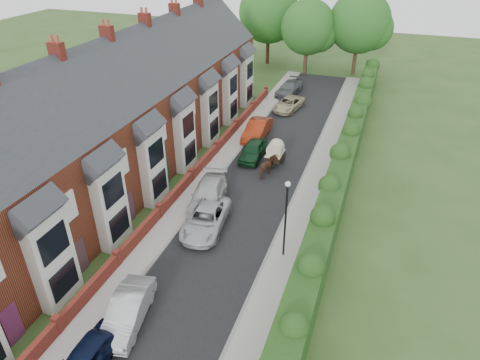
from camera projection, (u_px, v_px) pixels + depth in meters
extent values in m
plane|color=#2D4C1E|center=(204.00, 288.00, 23.14)|extent=(140.00, 140.00, 0.00)
cube|color=black|center=(256.00, 186.00, 32.18)|extent=(6.00, 58.00, 0.02)
cube|color=#9B9893|center=(310.00, 195.00, 30.98)|extent=(2.20, 58.00, 0.12)
cube|color=#9B9893|center=(209.00, 177.00, 33.25)|extent=(1.70, 58.00, 0.12)
cube|color=gray|center=(296.00, 192.00, 31.28)|extent=(0.18, 58.00, 0.13)
cube|color=gray|center=(219.00, 178.00, 33.02)|extent=(0.18, 58.00, 0.13)
cube|color=#163410|center=(337.00, 185.00, 29.85)|extent=(1.50, 58.00, 2.50)
cube|color=brown|center=(122.00, 132.00, 32.70)|extent=(8.00, 40.00, 6.50)
cube|color=#2C2E34|center=(116.00, 91.00, 31.03)|extent=(8.00, 40.20, 8.00)
cube|color=#3F2D2D|center=(12.00, 324.00, 19.74)|extent=(0.08, 0.90, 2.10)
cube|color=white|center=(53.00, 260.00, 21.20)|extent=(0.70, 2.40, 5.20)
cube|color=black|center=(64.00, 280.00, 21.71)|extent=(0.06, 1.80, 1.60)
cube|color=black|center=(54.00, 243.00, 20.47)|extent=(0.06, 1.80, 1.60)
cube|color=#2C2E34|center=(36.00, 210.00, 19.70)|extent=(1.70, 2.60, 1.70)
cube|color=#3F2D2D|center=(81.00, 256.00, 23.78)|extent=(0.08, 0.90, 2.10)
cube|color=white|center=(67.00, 208.00, 21.97)|extent=(0.12, 1.20, 1.60)
cube|color=white|center=(111.00, 207.00, 25.24)|extent=(0.70, 2.40, 5.20)
cube|color=black|center=(120.00, 224.00, 25.75)|extent=(0.06, 1.80, 1.60)
cube|color=black|center=(114.00, 191.00, 24.52)|extent=(0.06, 1.80, 1.60)
cube|color=#2C2E34|center=(101.00, 162.00, 23.74)|extent=(1.70, 2.60, 1.70)
cube|color=#3F2D2D|center=(129.00, 208.00, 27.82)|extent=(0.08, 0.90, 2.10)
cube|color=white|center=(121.00, 164.00, 26.02)|extent=(0.12, 1.20, 1.60)
cube|color=white|center=(153.00, 168.00, 29.28)|extent=(0.70, 2.40, 5.20)
cube|color=black|center=(160.00, 183.00, 29.79)|extent=(0.06, 1.80, 1.60)
cube|color=black|center=(156.00, 153.00, 28.56)|extent=(0.06, 1.80, 1.60)
cube|color=#2C2E34|center=(146.00, 127.00, 27.78)|extent=(1.70, 2.60, 1.70)
cube|color=#3F2D2D|center=(166.00, 172.00, 31.87)|extent=(0.08, 0.90, 2.10)
cube|color=white|center=(161.00, 132.00, 30.06)|extent=(0.12, 1.20, 1.60)
cube|color=white|center=(185.00, 138.00, 33.33)|extent=(0.70, 2.40, 5.20)
cube|color=black|center=(190.00, 152.00, 33.84)|extent=(0.06, 1.80, 1.60)
cube|color=black|center=(188.00, 124.00, 32.60)|extent=(0.06, 1.80, 1.60)
cube|color=#2C2E34|center=(181.00, 101.00, 31.83)|extent=(1.70, 2.60, 1.70)
cube|color=#3F2D2D|center=(194.00, 144.00, 35.91)|extent=(0.08, 0.90, 2.10)
cube|color=white|center=(191.00, 107.00, 34.10)|extent=(0.12, 1.20, 1.60)
cube|color=white|center=(210.00, 115.00, 37.37)|extent=(0.70, 2.40, 5.20)
cube|color=black|center=(214.00, 128.00, 37.88)|extent=(0.06, 1.80, 1.60)
cube|color=black|center=(214.00, 102.00, 36.65)|extent=(0.06, 1.80, 1.60)
cube|color=#2C2E34|center=(207.00, 81.00, 35.87)|extent=(1.70, 2.60, 1.70)
cube|color=#3F2D2D|center=(216.00, 122.00, 39.95)|extent=(0.08, 0.90, 2.10)
cube|color=white|center=(215.00, 88.00, 38.15)|extent=(0.12, 1.20, 1.60)
cube|color=white|center=(230.00, 96.00, 41.41)|extent=(0.70, 2.40, 5.20)
cube|color=black|center=(234.00, 108.00, 41.93)|extent=(0.06, 1.80, 1.60)
cube|color=black|center=(234.00, 85.00, 40.69)|extent=(0.06, 1.80, 1.60)
cube|color=#2C2E34|center=(228.00, 65.00, 39.91)|extent=(1.70, 2.60, 1.70)
cube|color=#3F2D2D|center=(235.00, 104.00, 44.00)|extent=(0.08, 0.90, 2.10)
cube|color=white|center=(234.00, 72.00, 42.19)|extent=(0.12, 1.20, 1.60)
cube|color=white|center=(247.00, 81.00, 45.46)|extent=(0.70, 2.40, 5.20)
cube|color=black|center=(250.00, 92.00, 45.97)|extent=(0.06, 1.80, 1.60)
cube|color=black|center=(250.00, 70.00, 44.73)|extent=(0.06, 1.80, 1.60)
cube|color=#2C2E34|center=(245.00, 52.00, 43.96)|extent=(1.70, 2.60, 1.70)
cube|color=#3F2D2D|center=(250.00, 89.00, 48.04)|extent=(0.08, 0.90, 2.10)
cube|color=white|center=(250.00, 59.00, 46.23)|extent=(0.12, 1.20, 1.60)
cube|color=maroon|center=(58.00, 56.00, 25.03)|extent=(0.90, 0.50, 1.60)
cylinder|color=brown|center=(51.00, 39.00, 24.60)|extent=(0.20, 0.20, 0.50)
cylinder|color=brown|center=(57.00, 40.00, 24.48)|extent=(0.20, 0.20, 0.50)
cube|color=maroon|center=(108.00, 38.00, 29.07)|extent=(0.90, 0.50, 1.60)
cylinder|color=brown|center=(103.00, 23.00, 28.64)|extent=(0.20, 0.20, 0.50)
cylinder|color=brown|center=(108.00, 23.00, 28.53)|extent=(0.20, 0.20, 0.50)
cube|color=maroon|center=(145.00, 24.00, 33.12)|extent=(0.90, 0.50, 1.60)
cylinder|color=brown|center=(142.00, 11.00, 32.68)|extent=(0.20, 0.20, 0.50)
cylinder|color=brown|center=(146.00, 11.00, 32.57)|extent=(0.20, 0.20, 0.50)
cube|color=maroon|center=(175.00, 13.00, 37.16)|extent=(0.90, 0.50, 1.60)
cylinder|color=brown|center=(172.00, 1.00, 36.73)|extent=(0.20, 0.20, 0.50)
cylinder|color=brown|center=(176.00, 1.00, 36.61)|extent=(0.20, 0.20, 0.50)
cube|color=maroon|center=(198.00, 4.00, 41.20)|extent=(0.90, 0.50, 1.60)
cube|color=maroon|center=(91.00, 290.00, 22.42)|extent=(0.30, 4.70, 0.90)
cube|color=maroon|center=(140.00, 234.00, 26.46)|extent=(0.30, 4.70, 0.90)
cube|color=maroon|center=(177.00, 193.00, 30.50)|extent=(0.30, 4.70, 0.90)
cube|color=maroon|center=(205.00, 161.00, 34.55)|extent=(0.30, 4.70, 0.90)
cube|color=maroon|center=(227.00, 137.00, 38.59)|extent=(0.30, 4.70, 0.90)
cube|color=maroon|center=(245.00, 116.00, 42.63)|extent=(0.30, 4.70, 0.90)
cube|color=maroon|center=(259.00, 100.00, 46.68)|extent=(0.30, 4.70, 0.90)
cube|color=maroon|center=(58.00, 325.00, 20.34)|extent=(0.35, 0.35, 1.10)
cube|color=maroon|center=(117.00, 258.00, 24.39)|extent=(0.35, 0.35, 1.10)
cube|color=maroon|center=(160.00, 211.00, 28.43)|extent=(0.35, 0.35, 1.10)
cube|color=maroon|center=(191.00, 175.00, 32.47)|extent=(0.35, 0.35, 1.10)
cube|color=maroon|center=(216.00, 147.00, 36.52)|extent=(0.35, 0.35, 1.10)
cube|color=maroon|center=(236.00, 125.00, 40.56)|extent=(0.35, 0.35, 1.10)
cube|color=maroon|center=(252.00, 107.00, 44.60)|extent=(0.35, 0.35, 1.10)
cube|color=maroon|center=(266.00, 92.00, 48.65)|extent=(0.35, 0.35, 1.10)
cylinder|color=black|center=(285.00, 223.00, 24.17)|extent=(0.12, 0.12, 4.80)
cylinder|color=black|center=(288.00, 186.00, 22.91)|extent=(0.20, 0.20, 0.10)
sphere|color=silver|center=(288.00, 184.00, 22.83)|extent=(0.32, 0.32, 0.32)
cylinder|color=#332316|center=(306.00, 55.00, 55.12)|extent=(0.50, 0.50, 4.75)
sphere|color=#26541C|center=(308.00, 27.00, 53.32)|extent=(6.80, 6.80, 6.80)
sphere|color=#26541C|center=(319.00, 33.00, 53.51)|extent=(4.76, 4.76, 4.76)
cylinder|color=#332316|center=(355.00, 54.00, 54.90)|extent=(0.50, 0.50, 5.25)
sphere|color=#26541C|center=(360.00, 22.00, 52.90)|extent=(7.60, 7.60, 7.60)
sphere|color=#26541C|center=(372.00, 29.00, 53.09)|extent=(5.32, 5.32, 5.32)
cylinder|color=#332316|center=(268.00, 44.00, 59.07)|extent=(0.50, 0.50, 5.50)
sphere|color=#26541C|center=(269.00, 12.00, 56.98)|extent=(8.00, 8.00, 8.00)
sphere|color=#26541C|center=(281.00, 19.00, 57.16)|extent=(5.60, 5.60, 5.60)
imported|color=black|center=(86.00, 359.00, 18.58)|extent=(1.68, 4.06, 1.38)
imported|color=#B3B3B8|center=(128.00, 311.00, 20.85)|extent=(2.37, 4.63, 1.45)
imported|color=#B8B9C0|center=(206.00, 219.00, 27.39)|extent=(2.92, 5.34, 1.42)
imported|color=#BABABA|center=(208.00, 195.00, 29.70)|extent=(3.03, 5.55, 1.53)
imported|color=#0F351A|center=(253.00, 150.00, 35.66)|extent=(1.85, 4.29, 1.44)
imported|color=maroon|center=(257.00, 130.00, 39.06)|extent=(1.72, 4.85, 1.59)
imported|color=tan|center=(289.00, 104.00, 45.07)|extent=(3.01, 4.94, 1.28)
imported|color=#505357|center=(289.00, 88.00, 49.10)|extent=(2.64, 5.29, 1.48)
imported|color=#4A2B1B|center=(268.00, 167.00, 32.98)|extent=(1.24, 2.05, 1.62)
cube|color=black|center=(275.00, 156.00, 34.63)|extent=(1.14, 1.90, 0.48)
cylinder|color=#C2B997|center=(275.00, 148.00, 34.29)|extent=(1.24, 1.19, 1.24)
cube|color=#C2B997|center=(275.00, 153.00, 34.51)|extent=(1.26, 1.95, 0.04)
cylinder|color=black|center=(269.00, 156.00, 35.47)|extent=(0.08, 0.86, 0.86)
cylinder|color=black|center=(284.00, 158.00, 35.11)|extent=(0.08, 0.86, 0.86)
cylinder|color=black|center=(267.00, 160.00, 33.86)|extent=(0.06, 1.71, 0.06)
cylinder|color=black|center=(276.00, 162.00, 33.67)|extent=(0.06, 1.71, 0.06)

